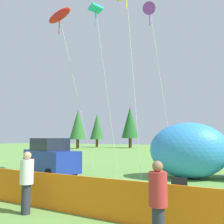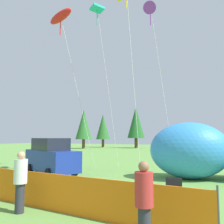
{
  "view_description": "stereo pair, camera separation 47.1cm",
  "coord_description": "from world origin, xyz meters",
  "px_view_note": "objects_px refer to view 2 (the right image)",
  "views": [
    {
      "loc": [
        5.61,
        -10.01,
        2.29
      ],
      "look_at": [
        -0.11,
        3.17,
        3.71
      ],
      "focal_mm": 40.0,
      "sensor_mm": 36.0,
      "label": 1
    },
    {
      "loc": [
        6.04,
        -9.82,
        2.29
      ],
      "look_at": [
        -0.11,
        3.17,
        3.71
      ],
      "focal_mm": 40.0,
      "sensor_mm": 36.0,
      "label": 2
    }
  ],
  "objects_px": {
    "kite_red_lizard": "(61,17)",
    "inflatable_cat": "(208,153)",
    "parked_car": "(51,157)",
    "kite_purple_delta": "(150,7)",
    "folding_chair": "(174,191)",
    "spectator_in_yellow_shirt": "(20,179)",
    "spectator_in_blue_shirt": "(144,200)",
    "kite_teal_diamond": "(98,13)"
  },
  "relations": [
    {
      "from": "kite_purple_delta",
      "to": "parked_car",
      "type": "bearing_deg",
      "value": -153.27
    },
    {
      "from": "inflatable_cat",
      "to": "kite_purple_delta",
      "type": "xyz_separation_m",
      "value": [
        -3.23,
        0.52,
        9.33
      ]
    },
    {
      "from": "folding_chair",
      "to": "inflatable_cat",
      "type": "height_order",
      "value": "inflatable_cat"
    },
    {
      "from": "kite_purple_delta",
      "to": "folding_chair",
      "type": "bearing_deg",
      "value": -68.74
    },
    {
      "from": "parked_car",
      "to": "kite_teal_diamond",
      "type": "bearing_deg",
      "value": 92.83
    },
    {
      "from": "spectator_in_blue_shirt",
      "to": "kite_red_lizard",
      "type": "bearing_deg",
      "value": 136.22
    },
    {
      "from": "folding_chair",
      "to": "kite_purple_delta",
      "type": "height_order",
      "value": "kite_purple_delta"
    },
    {
      "from": "parked_car",
      "to": "inflatable_cat",
      "type": "xyz_separation_m",
      "value": [
        8.78,
        2.28,
        0.36
      ]
    },
    {
      "from": "parked_car",
      "to": "kite_teal_diamond",
      "type": "xyz_separation_m",
      "value": [
        1.36,
        3.28,
        10.43
      ]
    },
    {
      "from": "spectator_in_blue_shirt",
      "to": "kite_teal_diamond",
      "type": "height_order",
      "value": "kite_teal_diamond"
    },
    {
      "from": "kite_teal_diamond",
      "to": "kite_purple_delta",
      "type": "bearing_deg",
      "value": -6.59
    },
    {
      "from": "parked_car",
      "to": "spectator_in_yellow_shirt",
      "type": "distance_m",
      "value": 7.69
    },
    {
      "from": "spectator_in_blue_shirt",
      "to": "spectator_in_yellow_shirt",
      "type": "distance_m",
      "value": 4.22
    },
    {
      "from": "folding_chair",
      "to": "spectator_in_yellow_shirt",
      "type": "distance_m",
      "value": 4.83
    },
    {
      "from": "spectator_in_blue_shirt",
      "to": "kite_red_lizard",
      "type": "xyz_separation_m",
      "value": [
        -8.38,
        8.03,
        9.38
      ]
    },
    {
      "from": "parked_car",
      "to": "spectator_in_blue_shirt",
      "type": "height_order",
      "value": "parked_car"
    },
    {
      "from": "folding_chair",
      "to": "kite_teal_diamond",
      "type": "xyz_separation_m",
      "value": [
        -6.85,
        7.32,
        10.95
      ]
    },
    {
      "from": "kite_red_lizard",
      "to": "kite_purple_delta",
      "type": "bearing_deg",
      "value": 19.19
    },
    {
      "from": "inflatable_cat",
      "to": "spectator_in_yellow_shirt",
      "type": "xyz_separation_m",
      "value": [
        -4.69,
        -8.79,
        -0.42
      ]
    },
    {
      "from": "parked_car",
      "to": "kite_red_lizard",
      "type": "bearing_deg",
      "value": 125.05
    },
    {
      "from": "inflatable_cat",
      "to": "kite_teal_diamond",
      "type": "distance_m",
      "value": 12.55
    },
    {
      "from": "kite_purple_delta",
      "to": "kite_red_lizard",
      "type": "height_order",
      "value": "kite_purple_delta"
    },
    {
      "from": "kite_purple_delta",
      "to": "kite_red_lizard",
      "type": "relative_size",
      "value": 1.05
    },
    {
      "from": "kite_teal_diamond",
      "to": "parked_car",
      "type": "bearing_deg",
      "value": -112.54
    },
    {
      "from": "inflatable_cat",
      "to": "spectator_in_blue_shirt",
      "type": "relative_size",
      "value": 3.83
    },
    {
      "from": "parked_car",
      "to": "spectator_in_yellow_shirt",
      "type": "relative_size",
      "value": 2.5
    },
    {
      "from": "folding_chair",
      "to": "kite_red_lizard",
      "type": "bearing_deg",
      "value": -132.69
    },
    {
      "from": "folding_chair",
      "to": "kite_red_lizard",
      "type": "relative_size",
      "value": 0.09
    },
    {
      "from": "parked_car",
      "to": "kite_red_lizard",
      "type": "distance_m",
      "value": 9.32
    },
    {
      "from": "kite_red_lizard",
      "to": "inflatable_cat",
      "type": "bearing_deg",
      "value": 9.31
    },
    {
      "from": "inflatable_cat",
      "to": "spectator_in_yellow_shirt",
      "type": "height_order",
      "value": "inflatable_cat"
    },
    {
      "from": "kite_red_lizard",
      "to": "spectator_in_blue_shirt",
      "type": "bearing_deg",
      "value": -43.78
    },
    {
      "from": "parked_car",
      "to": "kite_red_lizard",
      "type": "relative_size",
      "value": 0.42
    },
    {
      "from": "kite_teal_diamond",
      "to": "kite_red_lizard",
      "type": "bearing_deg",
      "value": -121.33
    },
    {
      "from": "folding_chair",
      "to": "spectator_in_yellow_shirt",
      "type": "xyz_separation_m",
      "value": [
        -4.12,
        -2.47,
        0.46
      ]
    },
    {
      "from": "parked_car",
      "to": "spectator_in_blue_shirt",
      "type": "xyz_separation_m",
      "value": [
        8.24,
        -7.22,
        -0.09
      ]
    },
    {
      "from": "spectator_in_blue_shirt",
      "to": "parked_car",
      "type": "bearing_deg",
      "value": 138.79
    },
    {
      "from": "inflatable_cat",
      "to": "kite_red_lizard",
      "type": "distance_m",
      "value": 12.7
    },
    {
      "from": "kite_purple_delta",
      "to": "kite_red_lizard",
      "type": "bearing_deg",
      "value": -160.81
    },
    {
      "from": "inflatable_cat",
      "to": "spectator_in_blue_shirt",
      "type": "bearing_deg",
      "value": -107.45
    },
    {
      "from": "parked_car",
      "to": "kite_red_lizard",
      "type": "xyz_separation_m",
      "value": [
        -0.14,
        0.82,
        9.29
      ]
    },
    {
      "from": "parked_car",
      "to": "inflatable_cat",
      "type": "bearing_deg",
      "value": 39.91
    }
  ]
}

